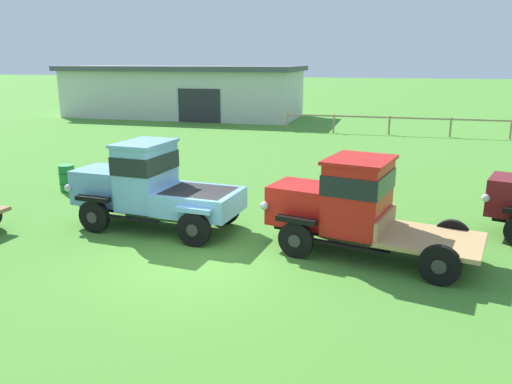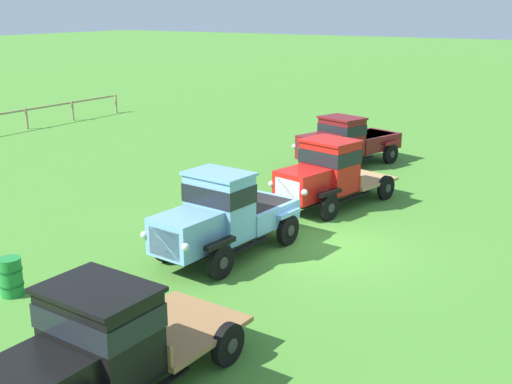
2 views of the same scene
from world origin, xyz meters
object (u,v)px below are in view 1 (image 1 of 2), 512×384
vintage_truck_second_in_line (151,186)px  farm_shed (184,91)px  vintage_truck_midrow_center (350,203)px  oil_drum_near_fence (67,178)px

vintage_truck_second_in_line → farm_shed: bearing=111.5°
vintage_truck_midrow_center → oil_drum_near_fence: 10.42m
vintage_truck_midrow_center → oil_drum_near_fence: bearing=162.3°
farm_shed → vintage_truck_midrow_center: 30.34m
oil_drum_near_fence → vintage_truck_second_in_line: bearing=-30.6°
vintage_truck_midrow_center → oil_drum_near_fence: size_ratio=5.63×
farm_shed → vintage_truck_second_in_line: (10.11, -25.71, -0.85)m
farm_shed → oil_drum_near_fence: size_ratio=20.33×
vintage_truck_second_in_line → oil_drum_near_fence: size_ratio=5.27×
farm_shed → oil_drum_near_fence: farm_shed is taller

